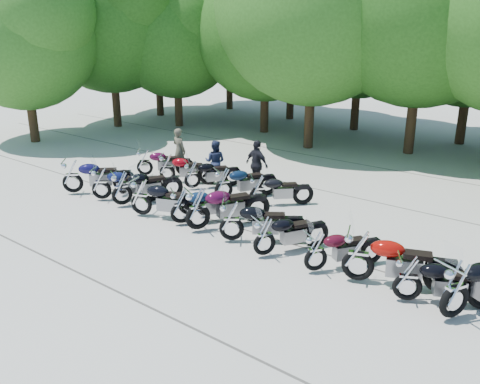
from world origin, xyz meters
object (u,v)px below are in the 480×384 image
Objects in this scene: motorcycle_6 at (232,220)px; motorcycle_16 at (258,189)px; motorcycle_0 at (72,175)px; motorcycle_8 at (316,250)px; motorcycle_1 at (101,182)px; motorcycle_2 at (122,187)px; motorcycle_14 at (192,174)px; motorcycle_3 at (141,196)px; rider_2 at (257,164)px; motorcycle_13 at (167,167)px; motorcycle_5 at (198,208)px; rider_1 at (215,162)px; motorcycle_7 at (265,235)px; motorcycle_9 at (359,254)px; motorcycle_4 at (181,205)px; motorcycle_10 at (408,277)px; motorcycle_15 at (224,183)px; motorcycle_12 at (145,161)px; rider_0 at (179,150)px; motorcycle_11 at (456,288)px.

motorcycle_16 is at bearing -14.06° from motorcycle_6.
motorcycle_0 reaches higher than motorcycle_8.
motorcycle_1 is at bearing 54.35° from motorcycle_6.
motorcycle_2 is 7.14m from motorcycle_8.
motorcycle_8 is (8.11, -0.09, -0.06)m from motorcycle_1.
motorcycle_3 is at bearing 135.27° from motorcycle_14.
motorcycle_0 is 1.40× the size of rider_2.
motorcycle_6 is at bearing -145.53° from motorcycle_13.
motorcycle_5 is 4.60m from rider_1.
motorcycle_6 reaches higher than motorcycle_7.
motorcycle_1 is 0.97× the size of motorcycle_2.
motorcycle_4 is at bearing 68.15° from motorcycle_9.
motorcycle_15 reaches higher than motorcycle_10.
motorcycle_12 is (-7.64, 2.88, 0.00)m from motorcycle_7.
rider_0 reaches higher than motorcycle_14.
rider_0 is at bearing 6.90° from motorcycle_15.
rider_0 is (-10.68, 4.10, 0.27)m from motorcycle_10.
motorcycle_8 is 0.93× the size of motorcycle_15.
rider_1 is at bearing -61.29° from motorcycle_14.
motorcycle_2 is 1.13× the size of motorcycle_16.
motorcycle_3 is at bearing 127.26° from rider_0.
rider_0 reaches higher than motorcycle_5.
motorcycle_15 is (-5.95, 2.41, -0.09)m from motorcycle_9.
motorcycle_4 is 2.42m from motorcycle_15.
motorcycle_16 is 1.93m from rider_2.
motorcycle_2 is (0.97, 0.05, 0.02)m from motorcycle_1.
motorcycle_11 is at bearing -157.83° from motorcycle_16.
motorcycle_0 is 1.18× the size of motorcycle_8.
motorcycle_7 is at bearing -135.00° from motorcycle_6.
rider_2 is (-4.91, 4.35, 0.29)m from motorcycle_8.
motorcycle_16 is at bearing -23.29° from motorcycle_7.
rider_2 reaches higher than motorcycle_11.
motorcycle_9 is at bearing -146.88° from motorcycle_7.
motorcycle_4 is 5.23m from motorcycle_12.
motorcycle_9 is at bearing 163.55° from rider_0.
motorcycle_3 is 1.36× the size of rider_2.
motorcycle_8 is at bearing -147.33° from motorcycle_4.
motorcycle_5 is 1.21m from motorcycle_6.
motorcycle_0 reaches higher than motorcycle_13.
motorcycle_8 is 2.18m from motorcycle_10.
motorcycle_8 is 0.81× the size of motorcycle_11.
motorcycle_1 is 0.89× the size of motorcycle_11.
motorcycle_11 reaches higher than motorcycle_3.
motorcycle_5 is 1.15× the size of motorcycle_15.
motorcycle_5 is 1.45× the size of rider_0.
motorcycle_9 reaches higher than motorcycle_1.
motorcycle_1 is 1.10× the size of motorcycle_16.
motorcycle_5 reaches higher than motorcycle_16.
motorcycle_11 reaches higher than motorcycle_14.
motorcycle_3 is at bearing 28.33° from motorcycle_7.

